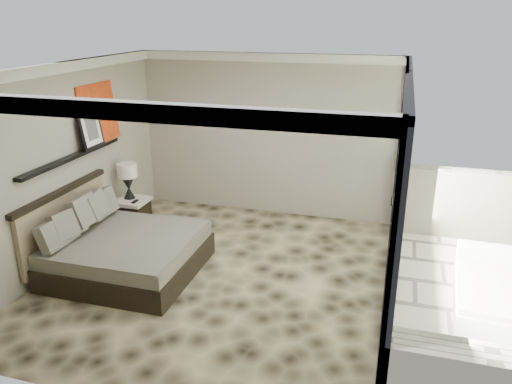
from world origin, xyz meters
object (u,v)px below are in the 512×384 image
(table_lamp, at_px, (128,176))
(nightstand, at_px, (133,214))
(lounger, at_px, (486,294))
(bed, at_px, (121,250))

(table_lamp, bearing_deg, nightstand, -35.88)
(table_lamp, bearing_deg, lounger, -10.23)
(table_lamp, distance_m, lounger, 5.53)
(bed, height_order, lounger, bed)
(nightstand, relative_size, table_lamp, 0.84)
(table_lamp, bearing_deg, bed, -65.49)
(table_lamp, xyz_separation_m, lounger, (5.39, -0.97, -0.72))
(lounger, bearing_deg, table_lamp, 173.72)
(bed, relative_size, lounger, 1.30)
(bed, distance_m, lounger, 4.78)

